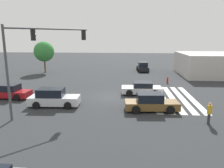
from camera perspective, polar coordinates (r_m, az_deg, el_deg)
name	(u,v)px	position (r m, az deg, el deg)	size (l,w,h in m)	color
ground_plane	(112,97)	(22.82, 0.00, -3.39)	(126.99, 126.99, 0.00)	#2B2D30
crosswalk_markings	(172,98)	(23.22, 15.47, -3.56)	(9.93, 4.40, 0.01)	silver
traffic_signal_mast	(34,52)	(17.88, -19.73, 7.95)	(5.07, 5.07, 7.00)	#47474C
car_0	(54,98)	(20.40, -15.03, -3.53)	(2.11, 4.50, 1.62)	silver
car_1	(142,89)	(23.90, 7.78, -1.18)	(2.17, 4.33, 1.37)	silver
car_2	(143,67)	(40.22, 8.02, 4.47)	(4.27, 2.18, 1.67)	black
car_3	(7,91)	(24.68, -25.67, -1.75)	(2.13, 4.55, 1.44)	maroon
car_4	(151,103)	(18.80, 10.17, -4.81)	(2.16, 4.57, 1.52)	brown
corner_building	(213,64)	(39.23, 24.88, 4.70)	(10.45, 10.45, 3.52)	#BCB7B2
pedestrian	(209,112)	(17.12, 24.09, -6.73)	(0.41, 0.40, 1.61)	#38383D
tree_corner_b	(44,52)	(39.76, -17.35, 8.09)	(3.45, 3.45, 5.38)	brown
fire_hydrant	(167,80)	(30.33, 14.29, 0.99)	(0.22, 0.22, 0.86)	red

